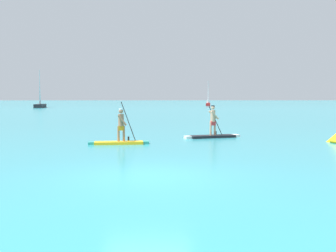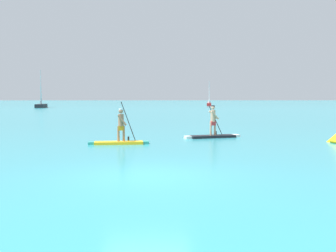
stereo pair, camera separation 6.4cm
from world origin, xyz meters
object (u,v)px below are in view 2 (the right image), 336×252
(paddleboarder_mid_center, at_px, (120,137))
(sailboat_right_horizon, at_px, (209,102))
(sailboat_left_horizon, at_px, (41,103))
(paddleboarder_far_right, at_px, (213,132))

(paddleboarder_mid_center, height_order, sailboat_right_horizon, sailboat_right_horizon)
(paddleboarder_mid_center, distance_m, sailboat_left_horizon, 64.56)
(paddleboarder_far_right, distance_m, sailboat_right_horizon, 73.08)
(paddleboarder_mid_center, bearing_deg, sailboat_right_horizon, 73.74)
(paddleboarder_mid_center, distance_m, sailboat_right_horizon, 76.53)
(paddleboarder_far_right, height_order, sailboat_right_horizon, sailboat_right_horizon)
(sailboat_left_horizon, bearing_deg, paddleboarder_far_right, 16.68)
(sailboat_right_horizon, bearing_deg, paddleboarder_far_right, -179.59)
(paddleboarder_mid_center, bearing_deg, paddleboarder_far_right, 24.32)
(sailboat_left_horizon, bearing_deg, sailboat_right_horizon, 103.99)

